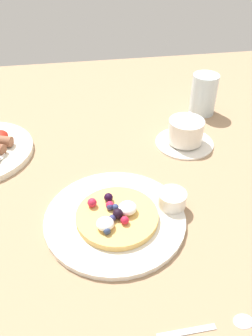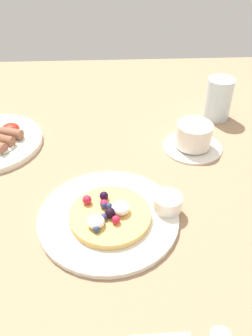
# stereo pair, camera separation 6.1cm
# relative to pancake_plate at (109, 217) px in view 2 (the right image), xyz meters

# --- Properties ---
(ground_plane) EXTENTS (1.52, 1.40, 0.03)m
(ground_plane) POSITION_rel_pancake_plate_xyz_m (-0.01, 0.08, -0.02)
(ground_plane) COLOR #9E7D5C
(pancake_plate) EXTENTS (0.25, 0.25, 0.01)m
(pancake_plate) POSITION_rel_pancake_plate_xyz_m (0.00, 0.00, 0.00)
(pancake_plate) COLOR white
(pancake_plate) RESTS_ON ground_plane
(pancake_with_berries) EXTENTS (0.14, 0.14, 0.03)m
(pancake_with_berries) POSITION_rel_pancake_plate_xyz_m (0.00, -0.01, 0.01)
(pancake_with_berries) COLOR #E2B25B
(pancake_with_berries) RESTS_ON pancake_plate
(syrup_ramekin) EXTENTS (0.05, 0.05, 0.03)m
(syrup_ramekin) POSITION_rel_pancake_plate_xyz_m (0.11, 0.01, 0.02)
(syrup_ramekin) COLOR white
(syrup_ramekin) RESTS_ON pancake_plate
(coffee_saucer) EXTENTS (0.14, 0.14, 0.01)m
(coffee_saucer) POSITION_rel_pancake_plate_xyz_m (0.20, 0.22, -0.00)
(coffee_saucer) COLOR white
(coffee_saucer) RESTS_ON ground_plane
(coffee_cup) EXTENTS (0.08, 0.10, 0.05)m
(coffee_cup) POSITION_rel_pancake_plate_xyz_m (0.20, 0.22, 0.03)
(coffee_cup) COLOR white
(coffee_cup) RESTS_ON coffee_saucer
(teaspoon) EXTENTS (0.14, 0.02, 0.01)m
(teaspoon) POSITION_rel_pancake_plate_xyz_m (0.12, -0.21, -0.00)
(teaspoon) COLOR silver
(teaspoon) RESTS_ON ground_plane
(water_glass) EXTENTS (0.07, 0.07, 0.11)m
(water_glass) POSITION_rel_pancake_plate_xyz_m (0.29, 0.35, 0.05)
(water_glass) COLOR silver
(water_glass) RESTS_ON ground_plane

